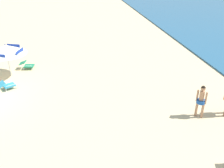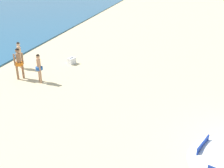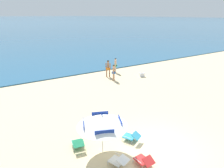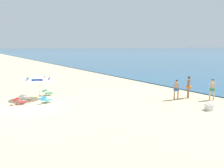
{
  "view_description": "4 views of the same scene",
  "coord_description": "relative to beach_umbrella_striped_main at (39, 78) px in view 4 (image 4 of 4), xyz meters",
  "views": [
    {
      "loc": [
        12.84,
        4.08,
        7.08
      ],
      "look_at": [
        2.27,
        6.41,
        1.36
      ],
      "focal_mm": 42.68,
      "sensor_mm": 36.0,
      "label": 1
    },
    {
      "loc": [
        -8.78,
        2.74,
        6.04
      ],
      "look_at": [
        1.34,
        5.47,
        1.43
      ],
      "focal_mm": 44.52,
      "sensor_mm": 36.0,
      "label": 2
    },
    {
      "loc": [
        -6.44,
        -5.73,
        6.22
      ],
      "look_at": [
        1.21,
        6.46,
        1.19
      ],
      "focal_mm": 31.97,
      "sensor_mm": 36.0,
      "label": 3
    },
    {
      "loc": [
        15.49,
        -3.64,
        4.2
      ],
      "look_at": [
        1.14,
        5.79,
        1.3
      ],
      "focal_mm": 36.05,
      "sensor_mm": 36.0,
      "label": 4
    }
  ],
  "objects": [
    {
      "name": "ground_plane",
      "position": [
        2.61,
        -1.22,
        -1.7
      ],
      "size": [
        800.0,
        800.0,
        0.0
      ],
      "primitive_type": "plane",
      "color": "#D1BA8E"
    },
    {
      "name": "beach_umbrella_striped_main",
      "position": [
        0.0,
        0.0,
        0.0
      ],
      "size": [
        3.21,
        3.21,
        2.02
      ],
      "color": "silver",
      "rests_on": "ground"
    },
    {
      "name": "lounge_chair_under_umbrella",
      "position": [
        1.72,
        -0.01,
        -1.43
      ],
      "size": [
        0.87,
        1.03,
        0.52
      ],
      "color": "teal",
      "rests_on": "ground"
    },
    {
      "name": "lounge_chair_beside_umbrella",
      "position": [
        -0.87,
        0.9,
        -1.42
      ],
      "size": [
        0.7,
        0.96,
        0.51
      ],
      "color": "#1E7F56",
      "rests_on": "ground"
    },
    {
      "name": "lounge_chair_facing_sea",
      "position": [
        0.14,
        -1.17,
        -1.42
      ],
      "size": [
        0.79,
        0.98,
        0.49
      ],
      "color": "white",
      "rests_on": "ground"
    },
    {
      "name": "lounge_chair_spare_folded",
      "position": [
        1.09,
        -1.72,
        -1.43
      ],
      "size": [
        0.62,
        0.93,
        0.52
      ],
      "color": "red",
      "rests_on": "ground"
    },
    {
      "name": "person_standing_near_shore",
      "position": [
        6.48,
        10.25,
        -0.67
      ],
      "size": [
        0.44,
        0.44,
        1.78
      ],
      "color": "#8C6042",
      "rests_on": "ground"
    },
    {
      "name": "person_standing_beside",
      "position": [
        6.34,
        8.96,
        -0.77
      ],
      "size": [
        0.39,
        0.39,
        1.6
      ],
      "color": "tan",
      "rests_on": "ground"
    },
    {
      "name": "person_wading_in",
      "position": [
        7.99,
        11.18,
        -0.73
      ],
      "size": [
        0.41,
        0.41,
        1.66
      ],
      "color": "#D8A87F",
      "rests_on": "ground"
    },
    {
      "name": "cooler_box",
      "position": [
        9.57,
        8.45,
        -1.49
      ],
      "size": [
        0.59,
        0.5,
        0.43
      ],
      "color": "white",
      "rests_on": "ground"
    }
  ]
}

